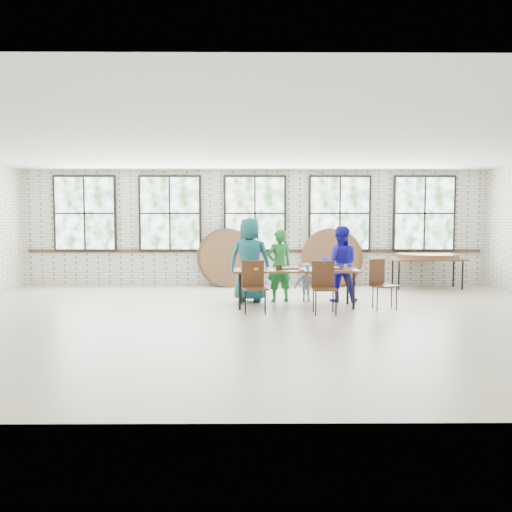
{
  "coord_description": "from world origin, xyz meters",
  "views": [
    {
      "loc": [
        -0.06,
        -8.52,
        1.67
      ],
      "look_at": [
        0.0,
        0.4,
        1.05
      ],
      "focal_mm": 35.0,
      "sensor_mm": 36.0,
      "label": 1
    }
  ],
  "objects": [
    {
      "name": "round_tops_stacked",
      "position": [
        4.29,
        3.83,
        0.8
      ],
      "size": [
        1.5,
        1.5,
        0.13
      ],
      "color": "brown",
      "rests_on": "storage_table"
    },
    {
      "name": "storage_table",
      "position": [
        4.29,
        3.83,
        0.69
      ],
      "size": [
        1.85,
        0.89,
        0.74
      ],
      "rotation": [
        0.0,
        0.0,
        0.08
      ],
      "color": "brown",
      "rests_on": "ground"
    },
    {
      "name": "chair_near_right",
      "position": [
        1.24,
        0.49,
        0.56
      ],
      "size": [
        0.43,
        0.42,
        0.95
      ],
      "rotation": [
        0.0,
        0.0,
        0.03
      ],
      "color": "#452817",
      "rests_on": "ground"
    },
    {
      "name": "adult_teal",
      "position": [
        -0.12,
        1.77,
        0.88
      ],
      "size": [
        0.93,
        0.68,
        1.75
      ],
      "primitive_type": "imported",
      "rotation": [
        0.0,
        0.0,
        2.99
      ],
      "color": "#1C666B",
      "rests_on": "ground"
    },
    {
      "name": "chair_near_left",
      "position": [
        -0.04,
        0.55,
        0.56
      ],
      "size": [
        0.5,
        0.49,
        0.95
      ],
      "rotation": [
        0.0,
        0.0,
        0.22
      ],
      "color": "#452817",
      "rests_on": "ground"
    },
    {
      "name": "adult_blue",
      "position": [
        1.76,
        1.77,
        0.79
      ],
      "size": [
        0.85,
        0.71,
        1.57
      ],
      "primitive_type": "imported",
      "rotation": [
        0.0,
        0.0,
        2.98
      ],
      "color": "#1C19B3",
      "rests_on": "ground"
    },
    {
      "name": "tabletop_clutter",
      "position": [
        0.87,
        1.1,
        0.77
      ],
      "size": [
        2.06,
        0.59,
        0.11
      ],
      "color": "black",
      "rests_on": "dining_table"
    },
    {
      "name": "room",
      "position": [
        0.0,
        4.44,
        1.83
      ],
      "size": [
        12.0,
        12.0,
        12.0
      ],
      "color": "beige",
      "rests_on": "ground"
    },
    {
      "name": "dining_table",
      "position": [
        0.77,
        1.12,
        0.69
      ],
      "size": [
        2.43,
        0.91,
        0.74
      ],
      "rotation": [
        0.0,
        0.0,
        0.05
      ],
      "color": "brown",
      "rests_on": "ground"
    },
    {
      "name": "round_tops_leaning",
      "position": [
        0.64,
        4.22,
        0.73
      ],
      "size": [
        4.28,
        0.47,
        1.49
      ],
      "color": "brown",
      "rests_on": "ground"
    },
    {
      "name": "adult_green",
      "position": [
        0.49,
        1.77,
        0.75
      ],
      "size": [
        0.64,
        0.52,
        1.51
      ],
      "primitive_type": "imported",
      "rotation": [
        0.0,
        0.0,
        3.48
      ],
      "color": "#1E712E",
      "rests_on": "ground"
    },
    {
      "name": "chair_spare",
      "position": [
        2.39,
        0.92,
        0.56
      ],
      "size": [
        0.58,
        0.57,
        0.95
      ],
      "rotation": [
        0.0,
        0.0,
        0.62
      ],
      "color": "#452817",
      "rests_on": "ground"
    },
    {
      "name": "toddler",
      "position": [
        1.06,
        1.77,
        0.4
      ],
      "size": [
        0.57,
        0.4,
        0.8
      ],
      "primitive_type": "imported",
      "rotation": [
        0.0,
        0.0,
        2.92
      ],
      "color": "#19143F",
      "rests_on": "ground"
    }
  ]
}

